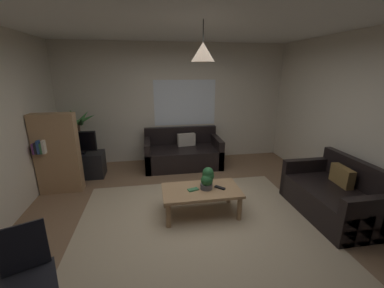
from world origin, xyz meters
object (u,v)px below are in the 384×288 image
at_px(tv_stand, 81,165).
at_px(bookshelf_corner, 57,154).
at_px(folding_chair, 27,272).
at_px(potted_palm_corner, 80,141).
at_px(remote_on_table_0, 220,188).
at_px(tv, 77,143).
at_px(book_on_table_0, 193,190).
at_px(pendant_lamp, 203,52).
at_px(couch_under_window, 183,154).
at_px(potted_plant_on_table, 207,178).
at_px(coffee_table, 201,193).
at_px(couch_right_side, 335,197).

distance_m(tv_stand, bookshelf_corner, 0.76).
bearing_deg(folding_chair, potted_palm_corner, 97.41).
bearing_deg(remote_on_table_0, tv, -80.08).
bearing_deg(remote_on_table_0, book_on_table_0, -46.39).
relative_size(book_on_table_0, folding_chair, 0.18).
height_order(book_on_table_0, folding_chair, folding_chair).
xyz_separation_m(tv_stand, pendant_lamp, (2.11, -1.71, 2.04)).
relative_size(book_on_table_0, tv, 0.22).
relative_size(tv_stand, pendant_lamp, 1.85).
bearing_deg(potted_palm_corner, bookshelf_corner, -95.51).
xyz_separation_m(tv_stand, potted_palm_corner, (-0.09, 0.45, 0.37)).
bearing_deg(book_on_table_0, couch_under_window, 86.79).
bearing_deg(bookshelf_corner, potted_plant_on_table, -24.78).
height_order(couch_under_window, pendant_lamp, pendant_lamp).
relative_size(bookshelf_corner, pendant_lamp, 2.87).
height_order(couch_under_window, coffee_table, couch_under_window).
bearing_deg(couch_under_window, folding_chair, -117.44).
xyz_separation_m(potted_palm_corner, folding_chair, (0.46, -3.51, -0.12)).
xyz_separation_m(remote_on_table_0, tv_stand, (-2.39, 1.72, -0.16)).
bearing_deg(couch_right_side, bookshelf_corner, -108.99).
xyz_separation_m(coffee_table, book_on_table_0, (-0.12, -0.00, 0.07)).
bearing_deg(tv, potted_palm_corner, 100.35).
bearing_deg(pendant_lamp, remote_on_table_0, -3.18).
relative_size(tv_stand, tv, 1.28).
distance_m(couch_right_side, folding_chair, 3.83).
relative_size(tv, pendant_lamp, 1.44).
distance_m(couch_under_window, book_on_table_0, 1.97).
xyz_separation_m(tv_stand, tv, (0.00, -0.02, 0.48)).
xyz_separation_m(couch_right_side, remote_on_table_0, (-1.67, 0.32, 0.14)).
bearing_deg(coffee_table, bookshelf_corner, 153.92).
bearing_deg(tv, couch_under_window, 7.53).
bearing_deg(remote_on_table_0, potted_plant_on_table, -55.51).
relative_size(potted_plant_on_table, tv, 0.46).
height_order(couch_right_side, remote_on_table_0, couch_right_side).
distance_m(coffee_table, potted_plant_on_table, 0.25).
xyz_separation_m(potted_plant_on_table, tv, (-2.20, 1.67, 0.16)).
height_order(remote_on_table_0, potted_palm_corner, potted_palm_corner).
height_order(tv_stand, potted_palm_corner, potted_palm_corner).
xyz_separation_m(potted_palm_corner, bookshelf_corner, (-0.10, -1.03, 0.08)).
relative_size(tv, potted_palm_corner, 0.51).
bearing_deg(potted_plant_on_table, couch_right_side, -10.90).
bearing_deg(folding_chair, tv_stand, 96.91).
distance_m(potted_plant_on_table, tv, 2.77).
xyz_separation_m(coffee_table, potted_plant_on_table, (0.09, 0.02, 0.23)).
bearing_deg(pendant_lamp, folding_chair, -141.97).
bearing_deg(bookshelf_corner, coffee_table, -26.08).
bearing_deg(tv_stand, book_on_table_0, -40.73).
distance_m(couch_right_side, pendant_lamp, 2.83).
xyz_separation_m(remote_on_table_0, potted_plant_on_table, (-0.18, 0.04, 0.16)).
distance_m(couch_right_side, tv, 4.55).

